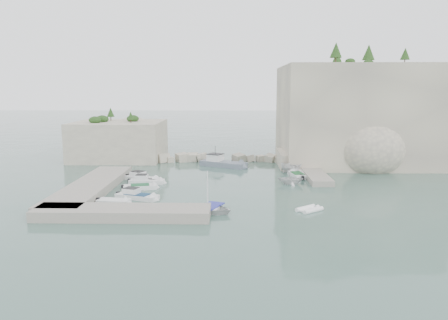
{
  "coord_description": "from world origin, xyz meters",
  "views": [
    {
      "loc": [
        1.41,
        -55.46,
        13.23
      ],
      "look_at": [
        0.0,
        6.0,
        3.0
      ],
      "focal_mm": 35.0,
      "sensor_mm": 36.0,
      "label": 1
    }
  ],
  "objects_px": {
    "motorboat_b": "(147,184)",
    "tender_east_c": "(301,175)",
    "work_boat": "(223,166)",
    "motorboat_a": "(143,181)",
    "rowboat": "(208,212)",
    "motorboat_e": "(114,204)",
    "inflatable_dinghy": "(309,211)",
    "motorboat_d": "(137,199)",
    "tender_east_d": "(295,172)",
    "tender_east_a": "(290,184)",
    "tender_east_b": "(297,177)",
    "motorboat_c": "(140,189)"
  },
  "relations": [
    {
      "from": "motorboat_d",
      "to": "tender_east_d",
      "type": "bearing_deg",
      "value": 59.48
    },
    {
      "from": "motorboat_a",
      "to": "tender_east_b",
      "type": "distance_m",
      "value": 22.89
    },
    {
      "from": "inflatable_dinghy",
      "to": "tender_east_d",
      "type": "distance_m",
      "value": 22.19
    },
    {
      "from": "motorboat_d",
      "to": "work_boat",
      "type": "xyz_separation_m",
      "value": [
        9.83,
        22.07,
        0.0
      ]
    },
    {
      "from": "motorboat_a",
      "to": "motorboat_c",
      "type": "bearing_deg",
      "value": -53.38
    },
    {
      "from": "tender_east_d",
      "to": "work_boat",
      "type": "relative_size",
      "value": 0.56
    },
    {
      "from": "motorboat_a",
      "to": "tender_east_c",
      "type": "distance_m",
      "value": 23.91
    },
    {
      "from": "motorboat_c",
      "to": "work_boat",
      "type": "bearing_deg",
      "value": 45.12
    },
    {
      "from": "tender_east_b",
      "to": "tender_east_d",
      "type": "distance_m",
      "value": 3.86
    },
    {
      "from": "motorboat_d",
      "to": "tender_east_c",
      "type": "bearing_deg",
      "value": 54.87
    },
    {
      "from": "tender_east_b",
      "to": "motorboat_a",
      "type": "bearing_deg",
      "value": 87.67
    },
    {
      "from": "motorboat_e",
      "to": "tender_east_c",
      "type": "relative_size",
      "value": 0.72
    },
    {
      "from": "tender_east_c",
      "to": "work_boat",
      "type": "bearing_deg",
      "value": 69.53
    },
    {
      "from": "motorboat_a",
      "to": "inflatable_dinghy",
      "type": "relative_size",
      "value": 2.01
    },
    {
      "from": "motorboat_d",
      "to": "inflatable_dinghy",
      "type": "relative_size",
      "value": 1.91
    },
    {
      "from": "tender_east_b",
      "to": "work_boat",
      "type": "bearing_deg",
      "value": 42.89
    },
    {
      "from": "motorboat_b",
      "to": "inflatable_dinghy",
      "type": "bearing_deg",
      "value": -30.91
    },
    {
      "from": "tender_east_a",
      "to": "motorboat_b",
      "type": "bearing_deg",
      "value": 90.87
    },
    {
      "from": "rowboat",
      "to": "tender_east_b",
      "type": "height_order",
      "value": "rowboat"
    },
    {
      "from": "tender_east_c",
      "to": "inflatable_dinghy",
      "type": "bearing_deg",
      "value": -176.58
    },
    {
      "from": "tender_east_b",
      "to": "work_boat",
      "type": "height_order",
      "value": "work_boat"
    },
    {
      "from": "motorboat_d",
      "to": "rowboat",
      "type": "relative_size",
      "value": 1.06
    },
    {
      "from": "motorboat_a",
      "to": "motorboat_d",
      "type": "relative_size",
      "value": 1.05
    },
    {
      "from": "motorboat_b",
      "to": "tender_east_d",
      "type": "distance_m",
      "value": 23.67
    },
    {
      "from": "motorboat_c",
      "to": "motorboat_d",
      "type": "bearing_deg",
      "value": -94.68
    },
    {
      "from": "inflatable_dinghy",
      "to": "tender_east_b",
      "type": "relative_size",
      "value": 0.6
    },
    {
      "from": "motorboat_b",
      "to": "rowboat",
      "type": "distance_m",
      "value": 16.78
    },
    {
      "from": "tender_east_a",
      "to": "tender_east_c",
      "type": "relative_size",
      "value": 0.62
    },
    {
      "from": "motorboat_e",
      "to": "inflatable_dinghy",
      "type": "xyz_separation_m",
      "value": [
        22.03,
        -2.31,
        0.0
      ]
    },
    {
      "from": "motorboat_e",
      "to": "work_boat",
      "type": "xyz_separation_m",
      "value": [
        12.01,
        24.48,
        0.0
      ]
    },
    {
      "from": "motorboat_b",
      "to": "tender_east_c",
      "type": "relative_size",
      "value": 0.93
    },
    {
      "from": "motorboat_b",
      "to": "tender_east_b",
      "type": "height_order",
      "value": "motorboat_b"
    },
    {
      "from": "motorboat_a",
      "to": "tender_east_d",
      "type": "relative_size",
      "value": 1.23
    },
    {
      "from": "rowboat",
      "to": "motorboat_e",
      "type": "bearing_deg",
      "value": 97.84
    },
    {
      "from": "motorboat_c",
      "to": "tender_east_a",
      "type": "distance_m",
      "value": 20.53
    },
    {
      "from": "rowboat",
      "to": "tender_east_d",
      "type": "relative_size",
      "value": 1.11
    },
    {
      "from": "work_boat",
      "to": "rowboat",
      "type": "bearing_deg",
      "value": -62.87
    },
    {
      "from": "motorboat_a",
      "to": "motorboat_b",
      "type": "distance_m",
      "value": 2.22
    },
    {
      "from": "motorboat_e",
      "to": "motorboat_b",
      "type": "bearing_deg",
      "value": 89.35
    },
    {
      "from": "rowboat",
      "to": "tender_east_c",
      "type": "xyz_separation_m",
      "value": [
        13.12,
        20.6,
        0.0
      ]
    },
    {
      "from": "motorboat_c",
      "to": "motorboat_e",
      "type": "height_order",
      "value": "same"
    },
    {
      "from": "motorboat_a",
      "to": "inflatable_dinghy",
      "type": "bearing_deg",
      "value": -6.95
    },
    {
      "from": "motorboat_e",
      "to": "tender_east_d",
      "type": "height_order",
      "value": "tender_east_d"
    },
    {
      "from": "tender_east_b",
      "to": "rowboat",
      "type": "bearing_deg",
      "value": 136.89
    },
    {
      "from": "work_boat",
      "to": "motorboat_a",
      "type": "bearing_deg",
      "value": -105.04
    },
    {
      "from": "inflatable_dinghy",
      "to": "tender_east_d",
      "type": "bearing_deg",
      "value": 47.29
    },
    {
      "from": "motorboat_b",
      "to": "motorboat_c",
      "type": "distance_m",
      "value": 3.36
    },
    {
      "from": "motorboat_b",
      "to": "tender_east_a",
      "type": "relative_size",
      "value": 1.51
    },
    {
      "from": "motorboat_c",
      "to": "tender_east_d",
      "type": "xyz_separation_m",
      "value": [
        22.13,
        12.32,
        0.0
      ]
    },
    {
      "from": "tender_east_a",
      "to": "tender_east_d",
      "type": "distance_m",
      "value": 9.03
    }
  ]
}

